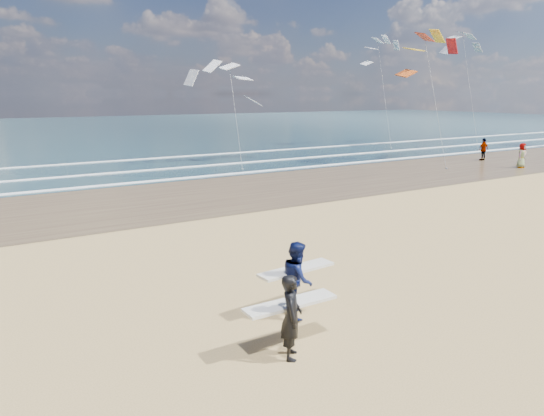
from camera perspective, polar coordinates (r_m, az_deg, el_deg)
wet_sand_strip at (r=36.24m, az=12.70°, el=4.08°), size 220.00×12.00×0.01m
ocean at (r=83.90m, az=-13.62°, el=9.09°), size 220.00×100.00×0.02m
foam_breakers at (r=44.05m, az=3.68°, el=6.02°), size 220.00×11.70×0.05m
surfer_near at (r=10.66m, az=2.28°, el=-12.47°), size 2.20×1.03×1.90m
surfer_far at (r=12.53m, az=3.00°, el=-8.27°), size 2.24×1.31×1.98m
beachgoer_0 at (r=42.30m, az=27.31°, el=5.51°), size 1.03×0.77×1.91m
beachgoer_1 at (r=45.61m, az=23.63°, el=6.33°), size 1.13×0.49×1.91m
kite_0 at (r=41.14m, az=18.29°, el=13.93°), size 6.59×4.82×11.29m
kite_1 at (r=39.28m, az=-4.57°, el=12.85°), size 6.75×4.84×9.05m
kite_2 at (r=56.06m, az=22.12°, el=13.90°), size 5.78×4.74×13.00m
kite_5 at (r=54.63m, az=12.92°, el=14.10°), size 5.55×4.71×12.33m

